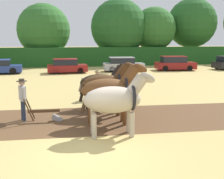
# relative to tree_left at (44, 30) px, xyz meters

# --- Properties ---
(ground_plane) EXTENTS (240.00, 240.00, 0.00)m
(ground_plane) POSITION_rel_tree_left_xyz_m (2.21, -30.14, -4.54)
(ground_plane) COLOR tan
(hedgerow) EXTENTS (76.56, 1.33, 2.38)m
(hedgerow) POSITION_rel_tree_left_xyz_m (2.21, -2.59, -3.35)
(hedgerow) COLOR #1E511E
(hedgerow) RESTS_ON ground
(tree_left) EXTENTS (6.80, 6.80, 7.95)m
(tree_left) POSITION_rel_tree_left_xyz_m (0.00, 0.00, 0.00)
(tree_left) COLOR #423323
(tree_left) RESTS_ON ground
(tree_center_left) EXTENTS (7.58, 7.58, 8.76)m
(tree_center_left) POSITION_rel_tree_left_xyz_m (9.91, -0.30, 0.42)
(tree_center_left) COLOR #423323
(tree_center_left) RESTS_ON ground
(tree_center) EXTENTS (5.97, 5.97, 7.76)m
(tree_center) POSITION_rel_tree_left_xyz_m (14.86, -0.57, 0.23)
(tree_center) COLOR #4C3823
(tree_center) RESTS_ON ground
(tree_center_right) EXTENTS (7.08, 7.08, 9.22)m
(tree_center_right) POSITION_rel_tree_left_xyz_m (20.95, 0.44, 1.13)
(tree_center_right) COLOR brown
(tree_center_right) RESTS_ON ground
(draft_horse_lead_left) EXTENTS (2.73, 1.12, 2.34)m
(draft_horse_lead_left) POSITION_rel_tree_left_xyz_m (3.36, -28.72, -3.23)
(draft_horse_lead_left) COLOR #B2A38E
(draft_horse_lead_left) RESTS_ON ground
(draft_horse_lead_right) EXTENTS (2.83, 1.09, 2.53)m
(draft_horse_lead_right) POSITION_rel_tree_left_xyz_m (3.46, -27.32, -3.13)
(draft_horse_lead_right) COLOR brown
(draft_horse_lead_right) RESTS_ON ground
(draft_horse_trail_left) EXTENTS (2.66, 1.05, 2.46)m
(draft_horse_trail_left) POSITION_rel_tree_left_xyz_m (3.53, -25.91, -3.14)
(draft_horse_trail_left) COLOR #513319
(draft_horse_trail_left) RESTS_ON ground
(draft_horse_trail_right) EXTENTS (2.68, 1.02, 2.29)m
(draft_horse_trail_right) POSITION_rel_tree_left_xyz_m (3.61, -24.51, -3.27)
(draft_horse_trail_right) COLOR black
(draft_horse_trail_right) RESTS_ON ground
(plow) EXTENTS (1.57, 0.48, 1.13)m
(plow) POSITION_rel_tree_left_xyz_m (0.93, -26.47, -4.23)
(plow) COLOR #4C331E
(plow) RESTS_ON ground
(farmer_at_plow) EXTENTS (0.45, 0.66, 1.79)m
(farmer_at_plow) POSITION_rel_tree_left_xyz_m (-0.06, -26.14, -3.48)
(farmer_at_plow) COLOR #28334C
(farmer_at_plow) RESTS_ON ground
(farmer_beside_team) EXTENTS (0.42, 0.60, 1.67)m
(farmer_beside_team) POSITION_rel_tree_left_xyz_m (3.67, -22.36, -3.57)
(farmer_beside_team) COLOR #4C4C4C
(farmer_beside_team) RESTS_ON ground
(parked_car_center) EXTENTS (3.97, 1.90, 1.45)m
(parked_car_center) POSITION_rel_tree_left_xyz_m (2.46, -9.42, -3.85)
(parked_car_center) COLOR maroon
(parked_car_center) RESTS_ON ground
(parked_car_center_right) EXTENTS (4.39, 2.01, 1.51)m
(parked_car_center_right) POSITION_rel_tree_left_xyz_m (8.41, -9.09, -3.81)
(parked_car_center_right) COLOR #A8A8B2
(parked_car_center_right) RESTS_ON ground
(parked_car_right) EXTENTS (4.49, 2.33, 1.56)m
(parked_car_right) POSITION_rel_tree_left_xyz_m (14.24, -9.24, -3.80)
(parked_car_right) COLOR maroon
(parked_car_right) RESTS_ON ground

